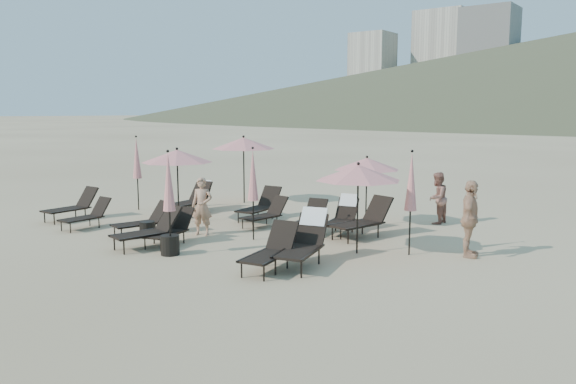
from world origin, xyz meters
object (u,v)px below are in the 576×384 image
Objects in this scene: lounger_0 at (73,205)px; lounger_5 at (304,240)px; lounger_13 at (342,215)px; umbrella_open_0 at (177,156)px; beachgoer_c at (470,219)px; lounger_3 at (170,229)px; lounger_10 at (309,219)px; lounger_6 at (197,197)px; umbrella_closed_2 at (137,158)px; lounger_1 at (143,220)px; beachgoer_a at (202,206)px; side_table_1 at (170,245)px; lounger_8 at (260,205)px; umbrella_open_2 at (244,143)px; umbrella_open_1 at (358,173)px; lounger_11 at (363,219)px; umbrella_open_3 at (367,164)px; lounger_12 at (87,215)px; umbrella_closed_3 at (253,175)px; side_table_0 at (147,229)px; lounger_9 at (266,213)px; lounger_7 at (189,200)px; beachgoer_b at (437,198)px; umbrella_closed_0 at (169,182)px; lounger_4 at (271,250)px; umbrella_closed_1 at (411,182)px.

lounger_5 is (8.83, 0.05, 0.11)m from lounger_0.
lounger_13 is at bearing 92.38° from lounger_5.
beachgoer_c is at bearing 8.25° from umbrella_open_0.
lounger_3 is 0.98× the size of lounger_10.
lounger_10 is 4.47m from beachgoer_c.
lounger_6 is 0.66× the size of umbrella_closed_2.
beachgoer_a reaches higher than lounger_1.
lounger_8 is at bearing 102.80° from side_table_1.
umbrella_open_2 is 9.89m from beachgoer_c.
lounger_5 is at bearing -45.36° from lounger_8.
lounger_11 is at bearing 114.33° from umbrella_open_1.
lounger_8 is 0.85× the size of umbrella_open_3.
umbrella_open_2 reaches higher than lounger_3.
lounger_12 is at bearing -133.93° from lounger_8.
umbrella_closed_3 is (1.37, 1.66, 1.31)m from lounger_3.
side_table_0 is (-5.41, -1.88, -1.73)m from umbrella_open_1.
umbrella_open_1 is 0.88× the size of umbrella_open_2.
umbrella_open_1 reaches higher than lounger_8.
side_table_0 is (3.86, -0.24, -0.24)m from lounger_0.
lounger_6 is at bearing 178.91° from lounger_9.
lounger_1 is at bearing -113.34° from lounger_8.
beachgoer_c is at bearing 10.48° from lounger_9.
umbrella_open_3 reaches higher than lounger_7.
side_table_1 is 0.30× the size of beachgoer_b.
side_table_0 is at bearing -129.16° from umbrella_open_3.
lounger_3 is 0.94× the size of lounger_13.
lounger_1 is 0.82× the size of lounger_5.
umbrella_closed_3 is 3.27m from side_table_0.
beachgoer_c reaches higher than lounger_13.
beachgoer_b is at bearing 33.71° from lounger_0.
lounger_3 is 1.09× the size of lounger_12.
lounger_12 is at bearing 175.22° from beachgoer_a.
lounger_10 is at bearing 72.26° from umbrella_closed_0.
umbrella_open_0 reaches higher than lounger_6.
lounger_12 is 0.59× the size of umbrella_closed_0.
lounger_13 reaches higher than lounger_9.
lounger_13 is (2.79, 3.84, 0.08)m from lounger_3.
lounger_1 is 2.87m from umbrella_closed_0.
lounger_4 reaches higher than side_table_0.
umbrella_open_3 reaches higher than lounger_10.
umbrella_closed_0 reaches higher than umbrella_open_1.
lounger_5 is 1.09× the size of lounger_7.
lounger_3 is 1.01× the size of beachgoer_a.
lounger_12 is at bearing -154.23° from lounger_1.
lounger_13 is 0.69× the size of umbrella_closed_0.
umbrella_open_3 is 0.84× the size of umbrella_closed_1.
lounger_1 is 0.71× the size of umbrella_open_0.
lounger_8 is (2.50, 0.65, -0.02)m from lounger_7.
umbrella_closed_2 is 4.77m from side_table_0.
lounger_4 is at bearing -5.50° from beachgoer_b.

